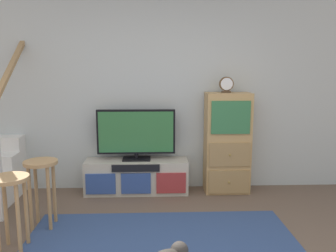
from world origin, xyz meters
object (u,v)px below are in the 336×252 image
at_px(media_console, 137,176).
at_px(television, 136,133).
at_px(desk_clock, 226,85).
at_px(bar_stool_far, 41,178).
at_px(bar_stool_near, 10,196).
at_px(side_cabinet, 227,143).

relative_size(media_console, television, 1.32).
relative_size(media_console, desk_clock, 6.55).
height_order(desk_clock, bar_stool_far, desk_clock).
relative_size(television, bar_stool_near, 1.47).
distance_m(side_cabinet, desk_clock, 0.77).
distance_m(desk_clock, bar_stool_near, 2.79).
relative_size(desk_clock, bar_stool_far, 0.29).
height_order(side_cabinet, desk_clock, desk_clock).
bearing_deg(bar_stool_far, desk_clock, 24.78).
relative_size(media_console, side_cabinet, 1.02).
xyz_separation_m(desk_clock, bar_stool_near, (-2.21, -1.42, -0.91)).
bearing_deg(television, side_cabinet, -0.66).
xyz_separation_m(media_console, bar_stool_near, (-1.05, -1.43, 0.30)).
xyz_separation_m(media_console, side_cabinet, (1.20, 0.01, 0.44)).
height_order(media_console, side_cabinet, side_cabinet).
height_order(media_console, bar_stool_far, bar_stool_far).
relative_size(television, side_cabinet, 0.77).
bearing_deg(bar_stool_near, side_cabinet, 32.56).
relative_size(television, desk_clock, 4.96).
bearing_deg(side_cabinet, bar_stool_near, -147.44).
height_order(bar_stool_near, bar_stool_far, bar_stool_far).
bearing_deg(side_cabinet, bar_stool_far, -155.25).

